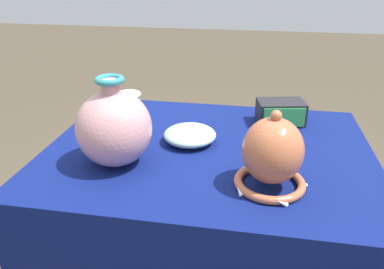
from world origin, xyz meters
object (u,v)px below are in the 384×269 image
Objects in this scene: vase_dome_bell at (272,156)px; bowl_shallow_celadon at (190,135)px; mosaic_tile_box at (281,112)px; cup_wide_porcelain at (129,103)px; vase_tall_bulbous at (114,128)px.

vase_dome_bell is 1.26× the size of bowl_shallow_celadon.
mosaic_tile_box is (0.04, 0.44, -0.05)m from vase_dome_bell.
vase_dome_bell reaches higher than cup_wide_porcelain.
cup_wide_porcelain reaches higher than mosaic_tile_box.
bowl_shallow_celadon is at bearing -35.40° from cup_wide_porcelain.
vase_tall_bulbous is 0.62m from mosaic_tile_box.
vase_dome_bell is 2.23× the size of cup_wide_porcelain.
cup_wide_porcelain is at bearing 144.60° from bowl_shallow_celadon.
vase_tall_bulbous is at bearing -77.04° from cup_wide_porcelain.
vase_dome_bell reaches higher than bowl_shallow_celadon.
vase_tall_bulbous is 0.27m from bowl_shallow_celadon.
vase_dome_bell is at bearing -6.63° from vase_tall_bulbous.
mosaic_tile_box is at bearing 2.50° from cup_wide_porcelain.
bowl_shallow_celadon is (0.19, 0.17, -0.09)m from vase_tall_bulbous.
vase_dome_bell is 0.66m from cup_wide_porcelain.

